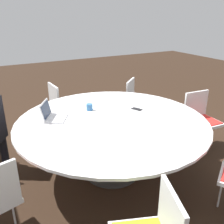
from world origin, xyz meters
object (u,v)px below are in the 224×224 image
at_px(chair_6, 62,104).
at_px(laptop, 52,115).
at_px(coffee_cup, 89,107).
at_px(chair_5, 137,100).
at_px(cell_phone, 137,109).
at_px(chair_4, 201,116).

distance_m(chair_6, laptop, 1.22).
bearing_deg(coffee_cup, chair_5, -62.18).
height_order(chair_5, laptop, laptop).
bearing_deg(laptop, cell_phone, -71.06).
bearing_deg(laptop, chair_4, -70.12).
xyz_separation_m(laptop, coffee_cup, (0.05, -0.51, -0.01)).
relative_size(chair_4, coffee_cup, 9.93).
xyz_separation_m(coffee_cup, cell_phone, (-0.27, -0.56, -0.04)).
bearing_deg(cell_phone, chair_6, 25.16).
height_order(chair_4, chair_6, same).
height_order(chair_6, cell_phone, chair_6).
distance_m(chair_5, laptop, 1.82).
bearing_deg(chair_6, chair_4, 43.75).
distance_m(chair_5, chair_6, 1.30).
bearing_deg(coffee_cup, cell_phone, -115.68).
relative_size(chair_4, cell_phone, 5.40).
bearing_deg(chair_4, chair_5, -64.61).
bearing_deg(laptop, chair_5, -37.78).
relative_size(chair_5, cell_phone, 5.40).
relative_size(chair_6, cell_phone, 5.40).
bearing_deg(chair_5, cell_phone, 14.01).
height_order(chair_5, chair_6, same).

